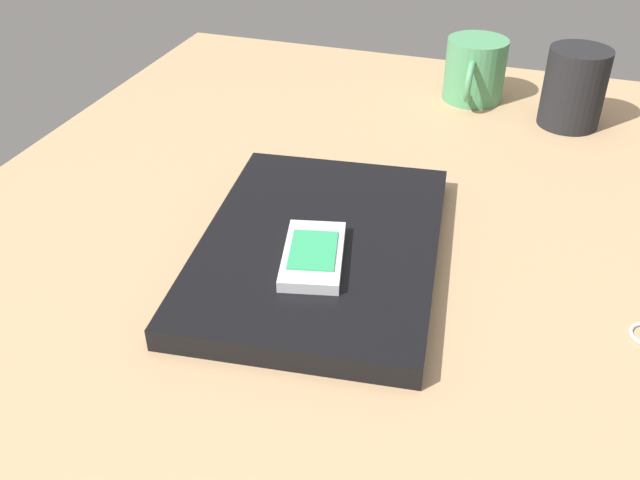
{
  "coord_description": "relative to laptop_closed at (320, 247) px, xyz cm",
  "views": [
    {
      "loc": [
        52.86,
        20.34,
        43.91
      ],
      "look_at": [
        -1.39,
        2.42,
        5.0
      ],
      "focal_mm": 39.98,
      "sensor_mm": 36.0,
      "label": 1
    }
  ],
  "objects": [
    {
      "name": "desk_surface",
      "position": [
        1.39,
        -2.42,
        -2.61
      ],
      "size": [
        120.0,
        80.0,
        3.0
      ],
      "primitive_type": "cube",
      "color": "tan",
      "rests_on": "ground"
    },
    {
      "name": "laptop_closed",
      "position": [
        0.0,
        0.0,
        0.0
      ],
      "size": [
        34.56,
        26.24,
        2.23
      ],
      "primitive_type": "cube",
      "rotation": [
        0.0,
        0.0,
        0.12
      ],
      "color": "black",
      "rests_on": "desk_surface"
    },
    {
      "name": "cell_phone_on_laptop",
      "position": [
        3.69,
        0.55,
        1.7
      ],
      "size": [
        11.12,
        7.61,
        1.24
      ],
      "color": "silver",
      "rests_on": "laptop_closed"
    },
    {
      "name": "coffee_mug",
      "position": [
        -43.97,
        8.44,
        3.21
      ],
      "size": [
        11.68,
        8.44,
        8.64
      ],
      "color": "#4C9360",
      "rests_on": "desk_surface"
    },
    {
      "name": "pen_cup",
      "position": [
        -39.54,
        21.87,
        4.03
      ],
      "size": [
        7.96,
        7.96,
        10.28
      ],
      "primitive_type": "cylinder",
      "color": "black",
      "rests_on": "desk_surface"
    }
  ]
}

